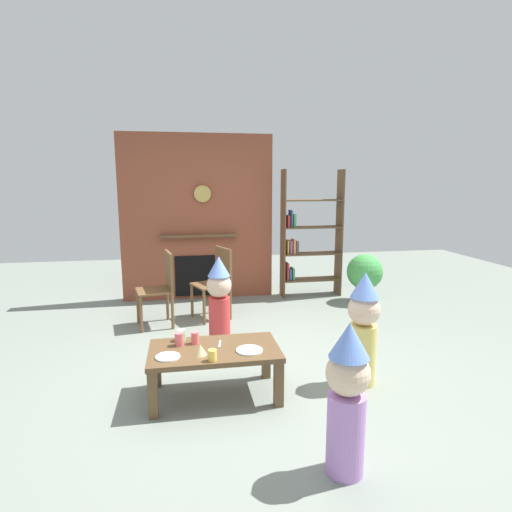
{
  "coord_description": "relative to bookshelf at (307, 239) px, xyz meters",
  "views": [
    {
      "loc": [
        -0.56,
        -3.59,
        1.72
      ],
      "look_at": [
        0.15,
        0.4,
        1.0
      ],
      "focal_mm": 29.34,
      "sensor_mm": 36.0,
      "label": 1
    }
  ],
  "objects": [
    {
      "name": "paper_cup_center",
      "position": [
        -1.89,
        -2.7,
        -0.41
      ],
      "size": [
        0.07,
        0.07,
        0.11
      ],
      "primitive_type": "cylinder",
      "color": "#E5666B",
      "rests_on": "coffee_table"
    },
    {
      "name": "paper_cup_near_right",
      "position": [
        -1.76,
        -2.69,
        -0.42
      ],
      "size": [
        0.06,
        0.06,
        0.1
      ],
      "primitive_type": "cylinder",
      "color": "#E5666B",
      "rests_on": "coffee_table"
    },
    {
      "name": "coffee_table",
      "position": [
        -1.61,
        -2.82,
        -0.53
      ],
      "size": [
        1.04,
        0.58,
        0.41
      ],
      "color": "brown",
      "rests_on": "ground_plane"
    },
    {
      "name": "paper_plate_rear",
      "position": [
        -1.34,
        -2.92,
        -0.46
      ],
      "size": [
        0.21,
        0.21,
        0.01
      ],
      "primitive_type": "cylinder",
      "color": "white",
      "rests_on": "coffee_table"
    },
    {
      "name": "child_by_the_chairs",
      "position": [
        -1.47,
        -1.7,
        -0.37
      ],
      "size": [
        0.26,
        0.26,
        0.95
      ],
      "rotation": [
        0.0,
        0.0,
        -1.7
      ],
      "color": "#D13838",
      "rests_on": "ground_plane"
    },
    {
      "name": "paper_plate_front",
      "position": [
        -1.97,
        -2.93,
        -0.46
      ],
      "size": [
        0.19,
        0.19,
        0.01
      ],
      "primitive_type": "cylinder",
      "color": "white",
      "rests_on": "coffee_table"
    },
    {
      "name": "birthday_cake_slice",
      "position": [
        -1.73,
        -2.93,
        -0.42
      ],
      "size": [
        0.1,
        0.1,
        0.08
      ],
      "primitive_type": "cone",
      "color": "#EAC68C",
      "rests_on": "coffee_table"
    },
    {
      "name": "dining_chair_left",
      "position": [
        -2.1,
        -1.0,
        -0.36
      ],
      "size": [
        0.47,
        0.47,
        0.9
      ],
      "rotation": [
        0.0,
        0.0,
        3.34
      ],
      "color": "brown",
      "rests_on": "ground_plane"
    },
    {
      "name": "potted_plant_tall",
      "position": [
        0.74,
        -0.47,
        -0.45
      ],
      "size": [
        0.51,
        0.51,
        0.7
      ],
      "color": "beige",
      "rests_on": "ground_plane"
    },
    {
      "name": "child_with_cone_hat",
      "position": [
        -0.92,
        -3.87,
        -0.37
      ],
      "size": [
        0.26,
        0.26,
        0.94
      ],
      "rotation": [
        0.0,
        0.0,
        2.15
      ],
      "color": "#B27FCC",
      "rests_on": "ground_plane"
    },
    {
      "name": "bookshelf",
      "position": [
        0.0,
        0.0,
        0.0
      ],
      "size": [
        0.9,
        0.28,
        1.9
      ],
      "color": "brown",
      "rests_on": "ground_plane"
    },
    {
      "name": "table_fork",
      "position": [
        -1.56,
        -2.74,
        -0.46
      ],
      "size": [
        0.04,
        0.15,
        0.01
      ],
      "primitive_type": "cube",
      "rotation": [
        0.0,
        0.0,
        1.43
      ],
      "color": "silver",
      "rests_on": "coffee_table"
    },
    {
      "name": "child_in_pink",
      "position": [
        -0.35,
        -2.82,
        -0.35
      ],
      "size": [
        0.27,
        0.27,
        0.98
      ],
      "rotation": [
        0.0,
        0.0,
        3.14
      ],
      "color": "#E0CC66",
      "rests_on": "ground_plane"
    },
    {
      "name": "dining_chair_middle",
      "position": [
        -1.42,
        -0.81,
        -0.36
      ],
      "size": [
        0.52,
        0.52,
        0.9
      ],
      "rotation": [
        0.0,
        0.0,
        3.53
      ],
      "color": "brown",
      "rests_on": "ground_plane"
    },
    {
      "name": "paper_cup_far_left",
      "position": [
        -1.64,
        -3.05,
        -0.42
      ],
      "size": [
        0.06,
        0.06,
        0.09
      ],
      "primitive_type": "cylinder",
      "color": "#F2CC4C",
      "rests_on": "coffee_table"
    },
    {
      "name": "brick_fireplace_feature",
      "position": [
        -1.61,
        0.2,
        0.32
      ],
      "size": [
        2.2,
        0.28,
        2.4
      ],
      "color": "brown",
      "rests_on": "ground_plane"
    },
    {
      "name": "ground_plane",
      "position": [
        -1.28,
        -2.4,
        -0.87
      ],
      "size": [
        12.0,
        12.0,
        0.0
      ],
      "primitive_type": "plane",
      "color": "gray"
    },
    {
      "name": "paper_cup_near_left",
      "position": [
        -1.87,
        -2.6,
        -0.42
      ],
      "size": [
        0.08,
        0.08,
        0.09
      ],
      "primitive_type": "cylinder",
      "color": "#8CD18C",
      "rests_on": "coffee_table"
    }
  ]
}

